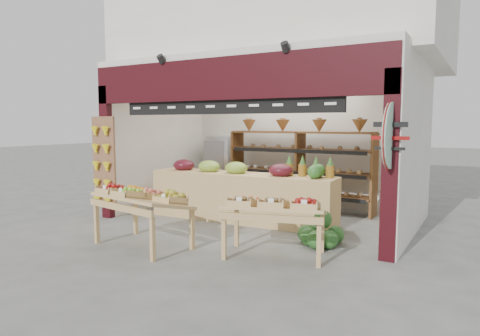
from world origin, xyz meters
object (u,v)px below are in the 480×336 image
display_table_left (140,197)px  watermelon_pile (319,234)px  refrigerator (221,168)px  cardboard_stack (190,196)px  display_table_right (275,207)px  mid_counter (240,195)px  back_shelving (300,156)px

display_table_left → watermelon_pile: 2.88m
refrigerator → cardboard_stack: bearing=-105.2°
display_table_right → refrigerator: bearing=132.0°
cardboard_stack → watermelon_pile: size_ratio=1.40×
display_table_right → mid_counter: bearing=132.5°
watermelon_pile → cardboard_stack: bearing=157.2°
cardboard_stack → refrigerator: bearing=85.2°
display_table_left → watermelon_pile: bearing=29.7°
display_table_left → display_table_right: size_ratio=1.04×
refrigerator → mid_counter: refrigerator is taller
back_shelving → display_table_right: 3.50m
cardboard_stack → display_table_left: (1.22, -2.94, 0.53)m
back_shelving → display_table_right: back_shelving is taller
back_shelving → display_table_left: size_ratio=1.97×
cardboard_stack → watermelon_pile: 3.98m
refrigerator → display_table_right: (3.20, -3.55, -0.07)m
cardboard_stack → display_table_right: (3.30, -2.39, 0.49)m
mid_counter → display_table_right: mid_counter is taller
back_shelving → watermelon_pile: bearing=-61.4°
back_shelving → watermelon_pile: back_shelving is taller
display_table_left → display_table_right: 2.15m
mid_counter → watermelon_pile: size_ratio=5.31×
cardboard_stack → display_table_left: size_ratio=0.60×
mid_counter → display_table_right: 2.32m
back_shelving → refrigerator: bearing=174.4°
back_shelving → refrigerator: size_ratio=2.06×
display_table_left → watermelon_pile: (2.45, 1.40, -0.58)m
display_table_right → back_shelving: bearing=106.4°
display_table_left → refrigerator: bearing=105.3°
watermelon_pile → refrigerator: bearing=142.9°
back_shelving → watermelon_pile: (1.35, -2.48, -1.00)m
refrigerator → display_table_left: bearing=-85.1°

